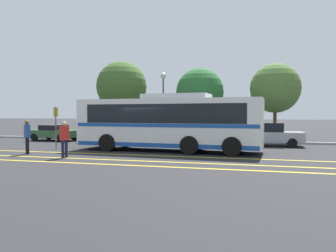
{
  "coord_description": "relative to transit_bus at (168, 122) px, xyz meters",
  "views": [
    {
      "loc": [
        5.88,
        -18.23,
        2.18
      ],
      "look_at": [
        1.1,
        0.06,
        1.46
      ],
      "focal_mm": 35.0,
      "sensor_mm": 36.0,
      "label": 1
    }
  ],
  "objects": [
    {
      "name": "pedestrian_1",
      "position": [
        -4.21,
        -4.07,
        -0.69
      ],
      "size": [
        0.45,
        0.45,
        1.79
      ],
      "rotation": [
        0.0,
        0.0,
        3.93
      ],
      "color": "#191E38",
      "rests_on": "ground_plane"
    },
    {
      "name": "street_lamp",
      "position": [
        -2.48,
        7.89,
        2.36
      ],
      "size": [
        0.5,
        0.5,
        5.56
      ],
      "color": "#59595E",
      "rests_on": "ground_plane"
    },
    {
      "name": "transit_bus",
      "position": [
        0.0,
        0.0,
        0.0
      ],
      "size": [
        11.05,
        3.23,
        3.28
      ],
      "rotation": [
        0.0,
        0.0,
        1.51
      ],
      "color": "white",
      "rests_on": "ground_plane"
    },
    {
      "name": "tree_2",
      "position": [
        -6.78,
        9.32,
        2.91
      ],
      "size": [
        4.52,
        4.52,
        6.88
      ],
      "color": "#513823",
      "rests_on": "ground_plane"
    },
    {
      "name": "parked_car_0",
      "position": [
        -10.75,
        4.85,
        -1.05
      ],
      "size": [
        4.16,
        2.15,
        1.27
      ],
      "rotation": [
        0.0,
        0.0,
        -1.64
      ],
      "color": "#335B33",
      "rests_on": "ground_plane"
    },
    {
      "name": "tree_1",
      "position": [
        6.5,
        10.26,
        2.56
      ],
      "size": [
        4.11,
        4.11,
        6.34
      ],
      "color": "#513823",
      "rests_on": "ground_plane"
    },
    {
      "name": "parked_car_3",
      "position": [
        5.91,
        4.66,
        -0.94
      ],
      "size": [
        4.12,
        1.91,
        1.56
      ],
      "rotation": [
        0.0,
        0.0,
        -1.58
      ],
      "color": "#9E9EA3",
      "rests_on": "ground_plane"
    },
    {
      "name": "parked_car_1",
      "position": [
        -4.73,
        4.56,
        -1.0
      ],
      "size": [
        4.83,
        1.94,
        1.4
      ],
      "rotation": [
        0.0,
        0.0,
        -1.61
      ],
      "color": "maroon",
      "rests_on": "ground_plane"
    },
    {
      "name": "curb_strip",
      "position": [
        -0.01,
        6.57,
        -1.64
      ],
      "size": [
        38.61,
        0.36,
        0.15
      ],
      "primitive_type": "cube",
      "color": "#99999E",
      "rests_on": "ground_plane"
    },
    {
      "name": "lane_strip_2",
      "position": [
        -0.01,
        -5.48,
        -1.71
      ],
      "size": [
        30.61,
        0.2,
        0.01
      ],
      "primitive_type": "cube",
      "rotation": [
        0.0,
        0.0,
        1.57
      ],
      "color": "gold",
      "rests_on": "ground_plane"
    },
    {
      "name": "tree_0",
      "position": [
        0.27,
        9.84,
        2.33
      ],
      "size": [
        4.1,
        4.1,
        6.09
      ],
      "color": "#513823",
      "rests_on": "ground_plane"
    },
    {
      "name": "parked_car_2",
      "position": [
        0.98,
        4.8,
        -1.0
      ],
      "size": [
        4.06,
        2.03,
        1.38
      ],
      "rotation": [
        0.0,
        0.0,
        1.6
      ],
      "color": "#335B33",
      "rests_on": "ground_plane"
    },
    {
      "name": "lane_strip_1",
      "position": [
        -0.01,
        -4.15,
        -1.71
      ],
      "size": [
        30.61,
        0.2,
        0.01
      ],
      "primitive_type": "cube",
      "rotation": [
        0.0,
        0.0,
        1.57
      ],
      "color": "gold",
      "rests_on": "ground_plane"
    },
    {
      "name": "lane_strip_0",
      "position": [
        -0.01,
        -2.2,
        -1.71
      ],
      "size": [
        30.61,
        0.2,
        0.01
      ],
      "primitive_type": "cube",
      "rotation": [
        0.0,
        0.0,
        1.57
      ],
      "color": "gold",
      "rests_on": "ground_plane"
    },
    {
      "name": "pedestrian_0",
      "position": [
        -6.96,
        -3.28,
        -0.66
      ],
      "size": [
        0.47,
        0.43,
        1.83
      ],
      "rotation": [
        0.0,
        0.0,
        2.5
      ],
      "color": "black",
      "rests_on": "ground_plane"
    },
    {
      "name": "ground_plane",
      "position": [
        -1.11,
        -0.06,
        -1.71
      ],
      "size": [
        220.0,
        220.0,
        0.0
      ],
      "primitive_type": "plane",
      "color": "#262628"
    },
    {
      "name": "bus_stop_sign",
      "position": [
        -6.85,
        -0.81,
        -0.08
      ],
      "size": [
        0.07,
        0.4,
        2.59
      ],
      "rotation": [
        0.0,
        0.0,
        1.51
      ],
      "color": "#59595E",
      "rests_on": "ground_plane"
    }
  ]
}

